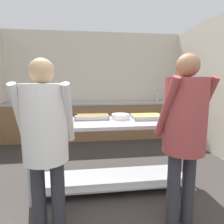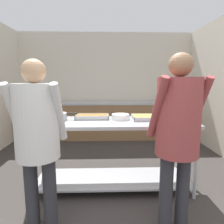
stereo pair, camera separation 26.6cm
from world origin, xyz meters
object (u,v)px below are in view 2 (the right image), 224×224
(broccoli_bowl, at_px, (180,119))
(sauce_pan, at_px, (56,116))
(water_bottle, at_px, (168,97))
(guest_serving_right, at_px, (37,130))
(serving_tray_vegetables, at_px, (148,118))
(guest_serving_left, at_px, (178,126))
(plate_stack, at_px, (120,117))
(serving_tray_roast, at_px, (92,117))

(broccoli_bowl, bearing_deg, sauce_pan, 172.35)
(water_bottle, bearing_deg, guest_serving_right, -124.66)
(serving_tray_vegetables, distance_m, guest_serving_left, 0.89)
(sauce_pan, distance_m, water_bottle, 3.24)
(sauce_pan, bearing_deg, guest_serving_left, -33.72)
(plate_stack, relative_size, broccoli_bowl, 1.00)
(guest_serving_right, distance_m, water_bottle, 3.86)
(serving_tray_vegetables, bearing_deg, sauce_pan, -179.84)
(serving_tray_roast, xyz_separation_m, broccoli_bowl, (1.11, -0.30, 0.02))
(plate_stack, relative_size, guest_serving_right, 0.15)
(serving_tray_roast, xyz_separation_m, guest_serving_right, (-0.44, -0.93, 0.05))
(sauce_pan, distance_m, plate_stack, 0.86)
(serving_tray_vegetables, distance_m, guest_serving_right, 1.45)
(broccoli_bowl, height_order, guest_serving_left, guest_serving_left)
(sauce_pan, relative_size, guest_serving_right, 0.27)
(guest_serving_left, distance_m, water_bottle, 3.34)
(serving_tray_vegetables, distance_m, broccoli_bowl, 0.42)
(serving_tray_vegetables, bearing_deg, guest_serving_left, -84.46)
(guest_serving_left, bearing_deg, serving_tray_roast, 130.87)
(sauce_pan, height_order, serving_tray_roast, sauce_pan)
(plate_stack, bearing_deg, sauce_pan, -178.77)
(sauce_pan, distance_m, serving_tray_vegetables, 1.22)
(sauce_pan, distance_m, guest_serving_right, 0.84)
(broccoli_bowl, xyz_separation_m, guest_serving_right, (-1.55, -0.63, 0.03))
(serving_tray_vegetables, relative_size, guest_serving_left, 0.25)
(serving_tray_roast, bearing_deg, serving_tray_vegetables, -6.43)
(guest_serving_right, bearing_deg, water_bottle, 55.34)
(serving_tray_roast, bearing_deg, broccoli_bowl, -15.17)
(serving_tray_roast, distance_m, serving_tray_vegetables, 0.75)
(broccoli_bowl, height_order, water_bottle, water_bottle)
(guest_serving_left, xyz_separation_m, water_bottle, (0.93, 3.21, 0.01))
(plate_stack, bearing_deg, guest_serving_left, -63.27)
(sauce_pan, relative_size, broccoli_bowl, 1.77)
(guest_serving_right, bearing_deg, broccoli_bowl, 22.09)
(sauce_pan, height_order, broccoli_bowl, broccoli_bowl)
(serving_tray_vegetables, bearing_deg, serving_tray_roast, 173.57)
(sauce_pan, height_order, water_bottle, water_bottle)
(plate_stack, height_order, guest_serving_left, guest_serving_left)
(sauce_pan, xyz_separation_m, guest_serving_right, (0.04, -0.84, 0.02))
(serving_tray_roast, height_order, serving_tray_vegetables, same)
(serving_tray_roast, xyz_separation_m, guest_serving_left, (0.83, -0.96, 0.08))
(serving_tray_roast, relative_size, guest_serving_left, 0.27)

